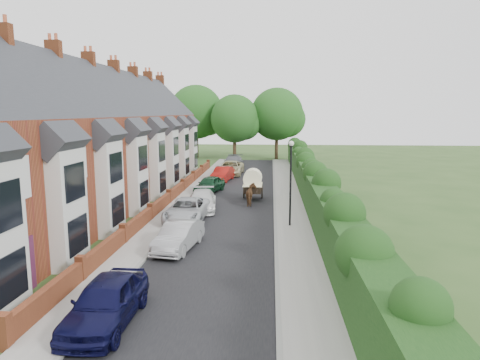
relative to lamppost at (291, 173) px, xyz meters
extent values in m
plane|color=#2D4C1E|center=(-3.40, -4.00, -3.30)|extent=(140.00, 140.00, 0.00)
cube|color=black|center=(-3.90, 7.00, -3.29)|extent=(6.00, 58.00, 0.02)
cube|color=gray|center=(0.20, 7.00, -3.24)|extent=(2.20, 58.00, 0.12)
cube|color=gray|center=(-7.75, 7.00, -3.24)|extent=(1.70, 58.00, 0.12)
cube|color=gray|center=(-0.85, 7.00, -3.23)|extent=(0.18, 58.00, 0.13)
cube|color=gray|center=(-6.95, 7.00, -3.23)|extent=(0.18, 58.00, 0.13)
cube|color=#103311|center=(2.00, 7.00, -2.05)|extent=(1.50, 58.00, 2.50)
cube|color=brown|center=(-14.40, 6.00, -0.05)|extent=(8.00, 40.00, 6.50)
cube|color=#2A2D32|center=(-14.40, 6.00, 3.20)|extent=(8.00, 40.20, 8.00)
cube|color=black|center=(-9.68, -12.10, -1.90)|extent=(0.06, 1.80, 1.60)
cube|color=black|center=(-9.68, -12.10, 0.50)|extent=(0.06, 1.80, 1.60)
cube|color=#3F2D2D|center=(-10.36, -10.00, -2.25)|extent=(0.08, 0.90, 2.10)
cube|color=silver|center=(-10.35, -10.10, 1.10)|extent=(0.12, 1.20, 1.60)
cube|color=silver|center=(-10.05, -7.10, -0.70)|extent=(0.70, 2.40, 5.20)
cube|color=black|center=(-9.68, -7.10, -1.90)|extent=(0.06, 1.80, 1.60)
cube|color=black|center=(-9.68, -7.10, 0.50)|extent=(0.06, 1.80, 1.60)
cube|color=#2A2D32|center=(-10.20, -7.10, 2.30)|extent=(1.70, 2.60, 1.70)
cube|color=#3F2D2D|center=(-10.36, -5.00, -2.25)|extent=(0.08, 0.90, 2.10)
cube|color=silver|center=(-10.35, -5.10, 1.10)|extent=(0.12, 1.20, 1.60)
cube|color=silver|center=(-10.05, -2.10, -0.70)|extent=(0.70, 2.40, 5.20)
cube|color=black|center=(-9.68, -2.10, -1.90)|extent=(0.06, 1.80, 1.60)
cube|color=black|center=(-9.68, -2.10, 0.50)|extent=(0.06, 1.80, 1.60)
cube|color=#2A2D32|center=(-10.20, -2.10, 2.30)|extent=(1.70, 2.60, 1.70)
cube|color=#3F2D2D|center=(-10.36, 0.00, -2.25)|extent=(0.08, 0.90, 2.10)
cube|color=silver|center=(-10.35, -0.10, 1.10)|extent=(0.12, 1.20, 1.60)
cube|color=silver|center=(-10.05, 2.90, -0.70)|extent=(0.70, 2.40, 5.20)
cube|color=black|center=(-9.68, 2.90, -1.90)|extent=(0.06, 1.80, 1.60)
cube|color=black|center=(-9.68, 2.90, 0.50)|extent=(0.06, 1.80, 1.60)
cube|color=#2A2D32|center=(-10.20, 2.90, 2.30)|extent=(1.70, 2.60, 1.70)
cube|color=#3F2D2D|center=(-10.36, 5.00, -2.25)|extent=(0.08, 0.90, 2.10)
cube|color=silver|center=(-10.35, 4.90, 1.10)|extent=(0.12, 1.20, 1.60)
cube|color=silver|center=(-10.05, 7.90, -0.70)|extent=(0.70, 2.40, 5.20)
cube|color=black|center=(-9.68, 7.90, -1.90)|extent=(0.06, 1.80, 1.60)
cube|color=black|center=(-9.68, 7.90, 0.50)|extent=(0.06, 1.80, 1.60)
cube|color=#2A2D32|center=(-10.20, 7.90, 2.30)|extent=(1.70, 2.60, 1.70)
cube|color=#3F2D2D|center=(-10.36, 10.00, -2.25)|extent=(0.08, 0.90, 2.10)
cube|color=silver|center=(-10.35, 9.90, 1.10)|extent=(0.12, 1.20, 1.60)
cube|color=silver|center=(-10.05, 12.90, -0.70)|extent=(0.70, 2.40, 5.20)
cube|color=black|center=(-9.68, 12.90, -1.90)|extent=(0.06, 1.80, 1.60)
cube|color=black|center=(-9.68, 12.90, 0.50)|extent=(0.06, 1.80, 1.60)
cube|color=#2A2D32|center=(-10.20, 12.90, 2.30)|extent=(1.70, 2.60, 1.70)
cube|color=#3F2D2D|center=(-10.36, 15.00, -2.25)|extent=(0.08, 0.90, 2.10)
cube|color=silver|center=(-10.35, 14.90, 1.10)|extent=(0.12, 1.20, 1.60)
cube|color=silver|center=(-10.05, 17.90, -0.70)|extent=(0.70, 2.40, 5.20)
cube|color=black|center=(-9.68, 17.90, -1.90)|extent=(0.06, 1.80, 1.60)
cube|color=black|center=(-9.68, 17.90, 0.50)|extent=(0.06, 1.80, 1.60)
cube|color=#2A2D32|center=(-10.20, 17.90, 2.30)|extent=(1.70, 2.60, 1.70)
cube|color=#3F2D2D|center=(-10.36, 20.00, -2.25)|extent=(0.08, 0.90, 2.10)
cube|color=silver|center=(-10.35, 19.90, 1.10)|extent=(0.12, 1.20, 1.60)
cube|color=silver|center=(-10.05, 22.90, -0.70)|extent=(0.70, 2.40, 5.20)
cube|color=black|center=(-9.68, 22.90, -1.90)|extent=(0.06, 1.80, 1.60)
cube|color=black|center=(-9.68, 22.90, 0.50)|extent=(0.06, 1.80, 1.60)
cube|color=#2A2D32|center=(-10.20, 22.90, 2.30)|extent=(1.70, 2.60, 1.70)
cube|color=#3F2D2D|center=(-10.36, 25.00, -2.25)|extent=(0.08, 0.90, 2.10)
cube|color=silver|center=(-10.35, 24.90, 1.10)|extent=(0.12, 1.20, 1.60)
cube|color=brown|center=(-14.40, -4.00, 7.00)|extent=(0.90, 0.50, 1.60)
cylinder|color=#AB5033|center=(-14.20, -4.00, 7.95)|extent=(0.20, 0.20, 0.50)
cube|color=brown|center=(-14.40, 1.00, 7.00)|extent=(0.90, 0.50, 1.60)
cylinder|color=#AB5033|center=(-14.60, 1.00, 7.95)|extent=(0.20, 0.20, 0.50)
cylinder|color=#AB5033|center=(-14.20, 1.00, 7.95)|extent=(0.20, 0.20, 0.50)
cube|color=brown|center=(-14.40, 6.00, 7.00)|extent=(0.90, 0.50, 1.60)
cylinder|color=#AB5033|center=(-14.60, 6.00, 7.95)|extent=(0.20, 0.20, 0.50)
cylinder|color=#AB5033|center=(-14.20, 6.00, 7.95)|extent=(0.20, 0.20, 0.50)
cube|color=brown|center=(-14.40, 11.00, 7.00)|extent=(0.90, 0.50, 1.60)
cylinder|color=#AB5033|center=(-14.60, 11.00, 7.95)|extent=(0.20, 0.20, 0.50)
cylinder|color=#AB5033|center=(-14.20, 11.00, 7.95)|extent=(0.20, 0.20, 0.50)
cube|color=brown|center=(-14.40, 16.00, 7.00)|extent=(0.90, 0.50, 1.60)
cylinder|color=#AB5033|center=(-14.60, 16.00, 7.95)|extent=(0.20, 0.20, 0.50)
cylinder|color=#AB5033|center=(-14.20, 16.00, 7.95)|extent=(0.20, 0.20, 0.50)
cube|color=brown|center=(-14.40, 21.00, 7.00)|extent=(0.90, 0.50, 1.60)
cylinder|color=#AB5033|center=(-14.60, 21.00, 7.95)|extent=(0.20, 0.20, 0.50)
cylinder|color=#AB5033|center=(-14.20, 21.00, 7.95)|extent=(0.20, 0.20, 0.50)
cube|color=brown|center=(-14.40, 26.00, 7.00)|extent=(0.90, 0.50, 1.60)
cylinder|color=#AB5033|center=(-14.60, 26.00, 7.95)|extent=(0.20, 0.20, 0.50)
cylinder|color=#AB5033|center=(-14.20, 26.00, 7.95)|extent=(0.20, 0.20, 0.50)
cube|color=brown|center=(-8.75, -11.50, -2.85)|extent=(0.30, 4.70, 0.90)
cube|color=brown|center=(-8.75, -6.50, -2.85)|extent=(0.30, 4.70, 0.90)
cube|color=brown|center=(-8.75, -1.50, -2.85)|extent=(0.30, 4.70, 0.90)
cube|color=brown|center=(-8.75, 3.50, -2.85)|extent=(0.30, 4.70, 0.90)
cube|color=brown|center=(-8.75, 8.50, -2.85)|extent=(0.30, 4.70, 0.90)
cube|color=brown|center=(-8.75, 13.50, -2.85)|extent=(0.30, 4.70, 0.90)
cube|color=brown|center=(-8.75, 18.50, -2.85)|extent=(0.30, 4.70, 0.90)
cube|color=brown|center=(-8.75, 23.50, -2.85)|extent=(0.30, 4.70, 0.90)
cube|color=brown|center=(-8.75, -14.00, -2.75)|extent=(0.35, 0.35, 1.10)
cube|color=brown|center=(-8.75, -9.00, -2.75)|extent=(0.35, 0.35, 1.10)
cube|color=brown|center=(-8.75, -4.00, -2.75)|extent=(0.35, 0.35, 1.10)
cube|color=brown|center=(-8.75, 1.00, -2.75)|extent=(0.35, 0.35, 1.10)
cube|color=brown|center=(-8.75, 6.00, -2.75)|extent=(0.35, 0.35, 1.10)
cube|color=brown|center=(-8.75, 11.00, -2.75)|extent=(0.35, 0.35, 1.10)
cube|color=brown|center=(-8.75, 16.00, -2.75)|extent=(0.35, 0.35, 1.10)
cube|color=brown|center=(-8.75, 21.00, -2.75)|extent=(0.35, 0.35, 1.10)
cube|color=brown|center=(-8.75, 26.00, -2.75)|extent=(0.35, 0.35, 1.10)
cylinder|color=black|center=(0.00, 0.00, -0.90)|extent=(0.12, 0.12, 4.80)
cylinder|color=black|center=(0.00, 0.00, 1.55)|extent=(0.20, 0.20, 0.10)
sphere|color=silver|center=(0.00, 0.00, 1.70)|extent=(0.32, 0.32, 0.32)
cylinder|color=#332316|center=(-6.40, 36.00, -0.92)|extent=(0.50, 0.50, 4.75)
sphere|color=#244E1A|center=(-6.40, 36.00, 2.59)|extent=(6.80, 6.80, 6.80)
sphere|color=#244E1A|center=(-5.04, 36.30, 1.93)|extent=(4.76, 4.76, 4.76)
cylinder|color=#332316|center=(-0.40, 38.00, -0.67)|extent=(0.50, 0.50, 5.25)
sphere|color=#244E1A|center=(-0.40, 38.00, 3.21)|extent=(7.60, 7.60, 7.60)
sphere|color=#244E1A|center=(1.12, 38.30, 2.48)|extent=(5.32, 5.32, 5.32)
cylinder|color=#332316|center=(-12.40, 39.00, -0.55)|extent=(0.50, 0.50, 5.50)
sphere|color=#244E1A|center=(-12.40, 39.00, 3.52)|extent=(8.00, 8.00, 8.00)
sphere|color=#244E1A|center=(-10.80, 39.30, 2.75)|extent=(5.60, 5.60, 5.60)
imported|color=black|center=(-6.40, -12.31, -2.53)|extent=(1.83, 4.51, 1.53)
imported|color=#A5A5AA|center=(-5.71, -4.60, -2.61)|extent=(2.02, 4.33, 1.37)
imported|color=silver|center=(-6.40, 1.00, -2.59)|extent=(2.44, 5.13, 1.42)
imported|color=white|center=(-5.96, 4.09, -2.62)|extent=(2.45, 4.89, 1.36)
imported|color=#11381F|center=(-6.40, 10.84, -2.61)|extent=(2.60, 4.32, 1.38)
imported|color=#A11611|center=(-5.95, 16.98, -2.59)|extent=(2.12, 4.46, 1.41)
imported|color=beige|center=(-5.57, 21.21, -2.54)|extent=(2.73, 5.55, 1.51)
imported|color=slate|center=(-5.83, 26.86, -2.53)|extent=(2.40, 5.36, 1.53)
imported|color=brown|center=(-2.57, 5.90, -2.51)|extent=(0.97, 1.91, 1.57)
cube|color=black|center=(-2.57, 7.89, -2.35)|extent=(1.33, 2.22, 0.56)
cylinder|color=#F4EDBD|center=(-2.57, 7.89, -1.58)|extent=(1.44, 1.39, 1.44)
cube|color=#F4EDBD|center=(-2.57, 7.89, -2.08)|extent=(1.47, 2.28, 0.04)
cylinder|color=black|center=(-3.29, 8.56, -2.80)|extent=(0.09, 1.00, 1.00)
cylinder|color=black|center=(-1.85, 8.56, -2.80)|extent=(0.09, 1.00, 1.00)
cylinder|color=black|center=(-2.96, 6.67, -2.30)|extent=(0.06, 2.00, 0.06)
cylinder|color=black|center=(-2.18, 6.67, -2.30)|extent=(0.06, 2.00, 0.06)
camera|label=1|loc=(-1.15, -24.91, 3.50)|focal=32.00mm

